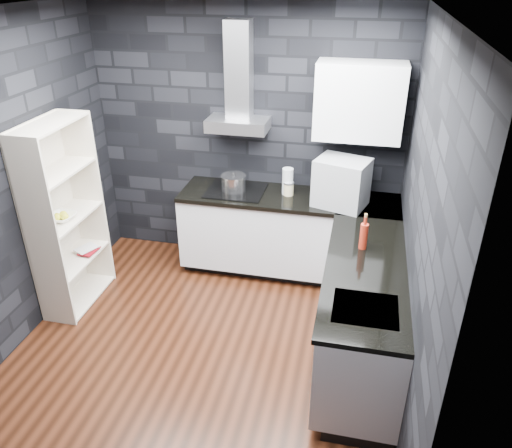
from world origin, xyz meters
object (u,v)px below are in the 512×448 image
(red_bottle, at_px, (364,236))
(fruit_bowl, at_px, (62,217))
(utensil_crock, at_px, (320,191))
(storage_jar, at_px, (288,189))
(appliance_garage, at_px, (341,183))
(bookshelf, at_px, (66,218))
(pot, at_px, (233,183))
(glass_vase, at_px, (288,181))

(red_bottle, xyz_separation_m, fruit_bowl, (-2.67, -0.10, -0.07))
(utensil_crock, bearing_deg, storage_jar, -175.72)
(appliance_garage, relative_size, red_bottle, 2.14)
(appliance_garage, distance_m, bookshelf, 2.58)
(appliance_garage, xyz_separation_m, red_bottle, (0.24, -0.79, -0.12))
(pot, bearing_deg, appliance_garage, -4.97)
(appliance_garage, relative_size, bookshelf, 0.26)
(glass_vase, bearing_deg, utensil_crock, -0.37)
(pot, xyz_separation_m, utensil_crock, (0.88, 0.05, -0.03))
(utensil_crock, height_order, bookshelf, bookshelf)
(storage_jar, bearing_deg, glass_vase, 120.70)
(storage_jar, height_order, red_bottle, red_bottle)
(bookshelf, relative_size, fruit_bowl, 7.61)
(pot, xyz_separation_m, storage_jar, (0.56, 0.03, -0.02))
(appliance_garage, xyz_separation_m, fruit_bowl, (-2.43, -0.89, -0.19))
(appliance_garage, bearing_deg, bookshelf, -144.10)
(storage_jar, relative_size, bookshelf, 0.07)
(glass_vase, height_order, red_bottle, glass_vase)
(utensil_crock, xyz_separation_m, bookshelf, (-2.22, -0.97, -0.06))
(appliance_garage, relative_size, fruit_bowl, 1.99)
(fruit_bowl, bearing_deg, appliance_garage, 20.05)
(storage_jar, distance_m, bookshelf, 2.13)
(pot, bearing_deg, fruit_bowl, -143.91)
(utensil_crock, height_order, red_bottle, red_bottle)
(utensil_crock, distance_m, bookshelf, 2.43)
(storage_jar, height_order, appliance_garage, appliance_garage)
(storage_jar, height_order, utensil_crock, storage_jar)
(pot, relative_size, bookshelf, 0.14)
(glass_vase, xyz_separation_m, utensil_crock, (0.33, -0.00, -0.08))
(red_bottle, height_order, bookshelf, bookshelf)
(bookshelf, xyz_separation_m, fruit_bowl, (0.00, -0.06, 0.04))
(pot, distance_m, red_bottle, 1.59)
(bookshelf, bearing_deg, fruit_bowl, -73.66)
(glass_vase, xyz_separation_m, fruit_bowl, (-1.89, -1.03, -0.10))
(storage_jar, relative_size, fruit_bowl, 0.52)
(pot, height_order, fruit_bowl, pot)
(appliance_garage, height_order, red_bottle, appliance_garage)
(glass_vase, relative_size, utensil_crock, 2.33)
(pot, height_order, storage_jar, pot)
(glass_vase, distance_m, storage_jar, 0.08)
(utensil_crock, height_order, appliance_garage, appliance_garage)
(pot, bearing_deg, utensil_crock, 3.18)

